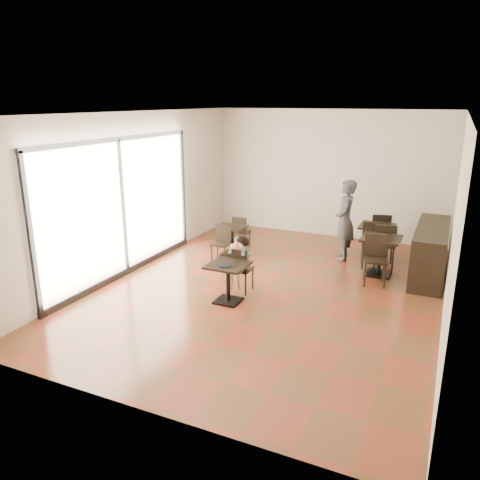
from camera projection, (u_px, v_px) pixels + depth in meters
The scene contains 23 objects.
floor at pixel (271, 288), 8.84m from camera, with size 6.00×8.00×0.01m, color maroon.
ceiling at pixel (274, 113), 7.91m from camera, with size 6.00×8.00×0.01m, color white.
wall_back at pixel (328, 174), 11.86m from camera, with size 6.00×0.01×3.20m, color beige.
wall_front at pixel (137, 281), 4.89m from camera, with size 6.00×0.01×3.20m, color beige.
wall_left at pixel (135, 192), 9.57m from camera, with size 0.01×8.00×3.20m, color beige.
wall_right at pixel (455, 223), 7.18m from camera, with size 0.01×8.00×3.20m, color beige.
storefront_window at pixel (122, 207), 9.18m from camera, with size 0.04×4.50×2.60m, color white.
child_table at pixel (228, 283), 8.14m from camera, with size 0.67×0.67×0.71m, color black, non-canonical shape.
child_chair at pixel (241, 269), 8.59m from camera, with size 0.38×0.38×0.85m, color black, non-canonical shape.
child at pixel (241, 264), 8.56m from camera, with size 0.38×0.53×1.07m, color slate, non-canonical shape.
plate at pixel (225, 265), 7.94m from camera, with size 0.24×0.24×0.01m, color black.
pizza_slice at pixel (237, 246), 8.28m from camera, with size 0.25×0.19×0.06m, color #EBC377, non-canonical shape.
adult_patron at pixel (345, 220), 10.19m from camera, with size 0.65×0.43×1.78m, color #39393E.
cafe_table_mid at pixel (380, 256), 9.39m from camera, with size 0.75×0.75×0.80m, color black, non-canonical shape.
cafe_table_left at pixel (232, 241), 10.67m from camera, with size 0.62×0.62×0.66m, color black, non-canonical shape.
cafe_table_back at pixel (376, 242), 10.34m from camera, with size 0.73×0.73×0.78m, color black, non-canonical shape.
chair_mid_a at pixel (384, 245), 9.85m from camera, with size 0.43×0.43×0.96m, color black, non-canonical shape.
chair_mid_b at pixel (375, 261), 8.89m from camera, with size 0.43×0.43×0.96m, color black, non-canonical shape.
chair_left_a at pixel (242, 232), 11.13m from camera, with size 0.36×0.36×0.79m, color black, non-canonical shape.
chair_left_b at pixel (221, 244), 10.17m from camera, with size 0.36×0.36×0.79m, color black, non-canonical shape.
chair_back_a at pixel (380, 233), 10.79m from camera, with size 0.42×0.42×0.93m, color black, non-canonical shape.
chair_back_b at pixel (372, 246), 9.84m from camera, with size 0.42×0.42×0.93m, color black, non-canonical shape.
service_counter at pixel (430, 251), 9.38m from camera, with size 0.60×2.40×1.00m, color black.
Camera 1 is at (2.89, -7.70, 3.42)m, focal length 35.00 mm.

